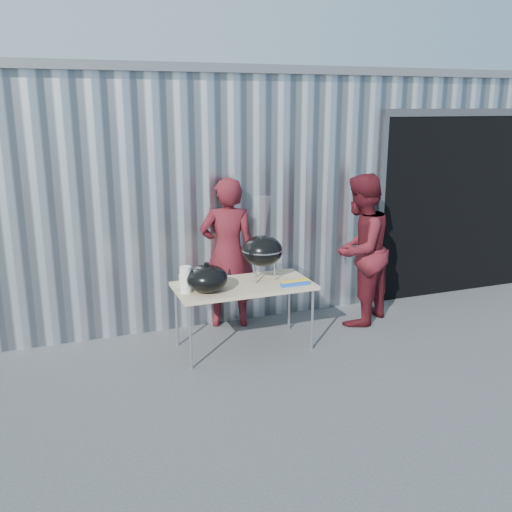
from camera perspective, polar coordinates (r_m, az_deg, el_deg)
name	(u,v)px	position (r m, az deg, el deg)	size (l,w,h in m)	color
ground	(289,378)	(5.85, 3.34, -12.11)	(80.00, 80.00, 0.00)	#444446
building	(231,172)	(9.89, -2.52, 8.44)	(8.20, 6.20, 3.10)	silver
folding_table	(244,288)	(6.26, -1.24, -3.18)	(1.50, 0.75, 0.75)	tan
kettle_grill	(262,244)	(6.27, 0.63, 1.20)	(0.46, 0.46, 0.94)	black
grill_lid	(207,278)	(5.98, -4.95, -2.25)	(0.44, 0.44, 0.32)	black
paper_towels	(186,280)	(5.98, -7.04, -2.35)	(0.12, 0.12, 0.28)	white
white_tub	(189,279)	(6.29, -6.67, -2.33)	(0.20, 0.15, 0.10)	white
foil_box	(295,283)	(6.20, 3.91, -2.71)	(0.32, 0.05, 0.06)	blue
person_cook	(228,253)	(6.88, -2.83, 0.29)	(0.67, 0.44, 1.84)	#53141B
person_bystander	(360,250)	(7.08, 10.33, 0.59)	(0.91, 0.71, 1.86)	#53141B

